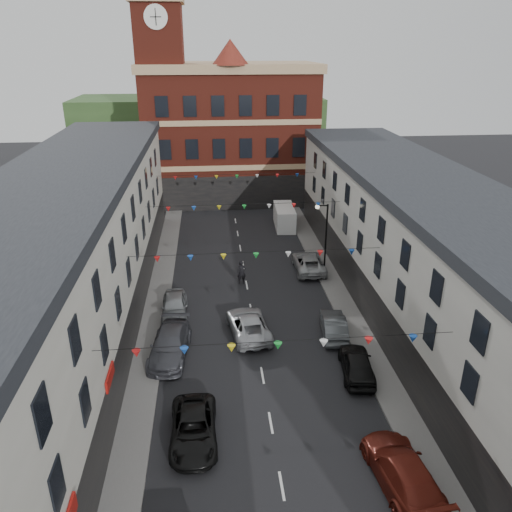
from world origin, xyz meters
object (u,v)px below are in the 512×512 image
object	(u,v)px
car_right_f	(309,263)
white_van	(284,217)
car_left_e	(174,306)
car_left_c	(194,429)
pedestrian	(242,273)
street_lamp	(323,229)
moving_car	(248,325)
car_right_e	(334,326)
car_left_d	(170,345)
car_right_c	(403,472)
car_right_d	(357,364)

from	to	relation	value
car_right_f	white_van	distance (m)	11.23
car_left_e	car_left_c	bearing A→B (deg)	-84.07
car_left_c	pedestrian	world-z (taller)	pedestrian
street_lamp	pedestrian	xyz separation A→B (m)	(-6.93, -1.64, -2.93)
street_lamp	car_right_f	distance (m)	3.37
moving_car	pedestrian	distance (m)	7.73
street_lamp	car_right_e	bearing A→B (deg)	-97.73
car_left_d	car_left_c	bearing A→B (deg)	-71.65
car_left_e	moving_car	world-z (taller)	car_left_e
car_right_c	white_van	bearing A→B (deg)	-94.88
car_right_c	pedestrian	world-z (taller)	pedestrian
car_left_d	moving_car	xyz separation A→B (m)	(5.05, 2.05, -0.06)
moving_car	car_right_c	bearing A→B (deg)	106.11
street_lamp	moving_car	world-z (taller)	street_lamp
car_right_d	car_left_c	bearing A→B (deg)	31.96
car_right_c	car_right_f	size ratio (longest dim) A/B	1.06
car_left_e	moving_car	size ratio (longest dim) A/B	0.86
car_left_c	car_right_e	distance (m)	12.66
car_right_e	moving_car	world-z (taller)	moving_car
street_lamp	white_van	world-z (taller)	street_lamp
moving_car	car_left_e	bearing A→B (deg)	-37.68
car_right_f	moving_car	world-z (taller)	moving_car
car_left_c	moving_car	bearing A→B (deg)	69.51
car_left_d	white_van	world-z (taller)	white_van
car_right_d	white_van	world-z (taller)	white_van
car_left_e	car_right_e	world-z (taller)	car_left_e
car_left_e	white_van	world-z (taller)	white_van
street_lamp	car_right_f	bearing A→B (deg)	160.78
pedestrian	car_left_d	bearing A→B (deg)	-121.22
street_lamp	car_left_c	distance (m)	21.76
car_left_d	pedestrian	xyz separation A→B (m)	(5.12, 9.78, 0.18)
car_left_e	car_right_d	distance (m)	13.62
car_right_f	moving_car	bearing A→B (deg)	59.53
car_left_d	car_right_e	size ratio (longest dim) A/B	1.27
street_lamp	pedestrian	bearing A→B (deg)	-166.65
car_right_f	white_van	bearing A→B (deg)	-86.78
pedestrian	moving_car	bearing A→B (deg)	-94.11
car_right_d	pedestrian	xyz separation A→B (m)	(-5.88, 12.80, 0.23)
car_right_d	white_van	size ratio (longest dim) A/B	0.87
car_left_c	car_left_d	xyz separation A→B (m)	(-1.61, 7.40, 0.11)
car_left_c	car_right_d	bearing A→B (deg)	24.50
pedestrian	car_left_e	bearing A→B (deg)	-140.58
car_right_e	street_lamp	bearing A→B (deg)	-90.94
car_right_c	car_right_e	xyz separation A→B (m)	(-0.05, 12.48, -0.10)
street_lamp	car_right_e	size ratio (longest dim) A/B	1.40
car_right_d	car_left_d	bearing A→B (deg)	-8.39
car_left_e	white_van	bearing A→B (deg)	58.13
car_left_c	white_van	bearing A→B (deg)	73.11
car_left_d	moving_car	world-z (taller)	car_left_d
pedestrian	car_left_c	bearing A→B (deg)	-105.13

